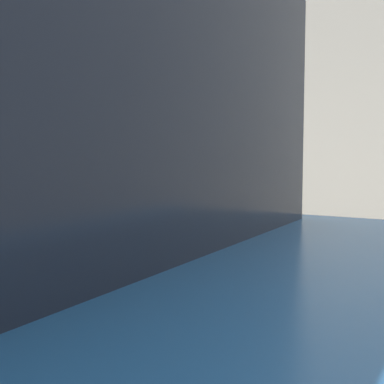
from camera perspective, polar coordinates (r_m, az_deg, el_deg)
name	(u,v)px	position (r m, az deg, el deg)	size (l,w,h in m)	color
sidewalk	(249,313)	(4.02, 6.14, -12.69)	(24.00, 2.80, 0.13)	#9E9B96
building_facade	(326,21)	(6.05, 14.07, 17.32)	(24.00, 0.30, 5.19)	beige
parking_meter	(192,152)	(2.70, 0.00, 4.32)	(0.20, 0.15, 1.50)	#2D2D30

